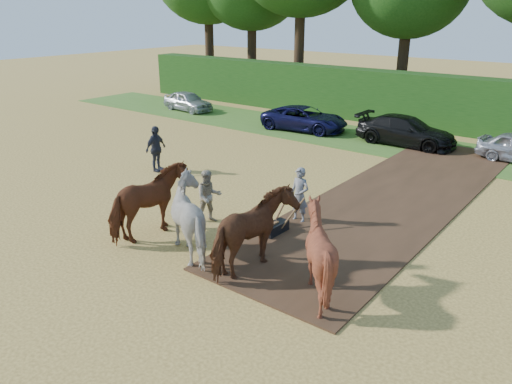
# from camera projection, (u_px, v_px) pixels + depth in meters

# --- Properties ---
(ground) EXTENTS (120.00, 120.00, 0.00)m
(ground) POSITION_uv_depth(u_px,v_px,m) (242.00, 257.00, 13.71)
(ground) COLOR gold
(ground) RESTS_ON ground
(earth_strip) EXTENTS (4.50, 17.00, 0.05)m
(earth_strip) POSITION_uv_depth(u_px,v_px,m) (397.00, 197.00, 18.02)
(earth_strip) COLOR #472D1C
(earth_strip) RESTS_ON ground
(grass_verge) EXTENTS (50.00, 5.00, 0.03)m
(grass_verge) POSITION_uv_depth(u_px,v_px,m) (426.00, 149.00, 24.07)
(grass_verge) COLOR #38601E
(grass_verge) RESTS_ON ground
(hedgerow) EXTENTS (46.00, 1.60, 3.00)m
(hedgerow) POSITION_uv_depth(u_px,v_px,m) (459.00, 105.00, 26.89)
(hedgerow) COLOR #14380F
(hedgerow) RESTS_ON ground
(spectator_near) EXTENTS (1.00, 1.06, 1.72)m
(spectator_near) POSITION_uv_depth(u_px,v_px,m) (209.00, 197.00, 15.68)
(spectator_near) COLOR #B4AC8D
(spectator_near) RESTS_ON ground
(spectator_far) EXTENTS (0.61, 1.17, 1.91)m
(spectator_far) POSITION_uv_depth(u_px,v_px,m) (156.00, 149.00, 20.61)
(spectator_far) COLOR #262833
(spectator_far) RESTS_ON ground
(plough_team) EXTENTS (7.05, 5.12, 2.16)m
(plough_team) POSITION_uv_depth(u_px,v_px,m) (227.00, 225.00, 13.15)
(plough_team) COLOR maroon
(plough_team) RESTS_ON ground
(parked_cars) EXTENTS (35.89, 2.92, 1.48)m
(parked_cars) POSITION_uv_depth(u_px,v_px,m) (484.00, 144.00, 22.37)
(parked_cars) COLOR #A8AAAE
(parked_cars) RESTS_ON ground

